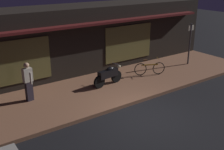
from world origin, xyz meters
TOP-DOWN VIEW (x-y plane):
  - ground_plane at (0.00, 0.00)m, footprint 60.00×60.00m
  - sidewalk_slab at (0.00, 3.00)m, footprint 18.00×4.00m
  - storefront_building at (0.00, 6.39)m, footprint 18.00×3.30m
  - motorcycle at (0.54, 3.17)m, footprint 1.70×0.56m
  - bicycle_parked at (3.12, 3.09)m, footprint 1.52×0.75m
  - person_photographer at (-3.17, 3.65)m, footprint 0.41×0.62m
  - sign_post at (6.26, 3.16)m, footprint 0.44×0.09m

SIDE VIEW (x-z plane):
  - ground_plane at x=0.00m, z-range 0.00..0.00m
  - sidewalk_slab at x=0.00m, z-range 0.00..0.15m
  - bicycle_parked at x=3.12m, z-range 0.05..0.96m
  - motorcycle at x=0.54m, z-range 0.16..1.13m
  - person_photographer at x=-3.17m, z-range 0.19..1.86m
  - sign_post at x=6.26m, z-range 0.31..2.71m
  - storefront_building at x=0.00m, z-range 0.00..3.60m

